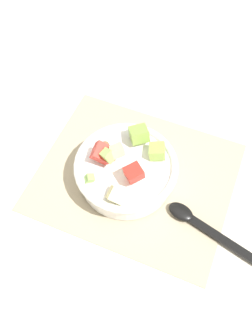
% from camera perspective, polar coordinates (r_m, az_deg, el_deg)
% --- Properties ---
extents(ground_plane, '(2.40, 2.40, 0.00)m').
position_cam_1_polar(ground_plane, '(0.80, 1.54, -1.42)').
color(ground_plane, silver).
extents(placemat, '(0.43, 0.36, 0.01)m').
position_cam_1_polar(placemat, '(0.80, 1.54, -1.31)').
color(placemat, tan).
rests_on(placemat, ground_plane).
extents(salad_bowl, '(0.22, 0.22, 0.11)m').
position_cam_1_polar(salad_bowl, '(0.76, -0.01, -0.22)').
color(salad_bowl, white).
rests_on(salad_bowl, placemat).
extents(serving_spoon, '(0.21, 0.08, 0.01)m').
position_cam_1_polar(serving_spoon, '(0.76, 11.52, -8.71)').
color(serving_spoon, black).
rests_on(serving_spoon, placemat).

